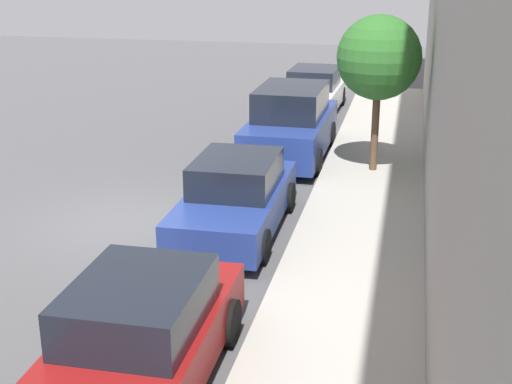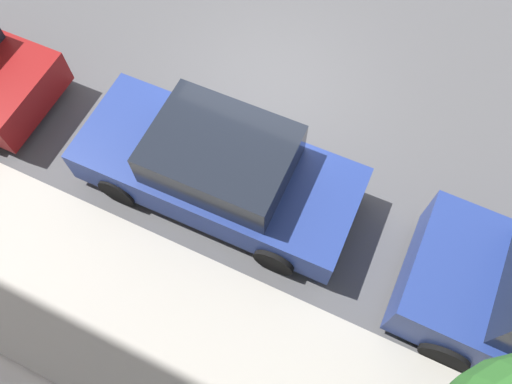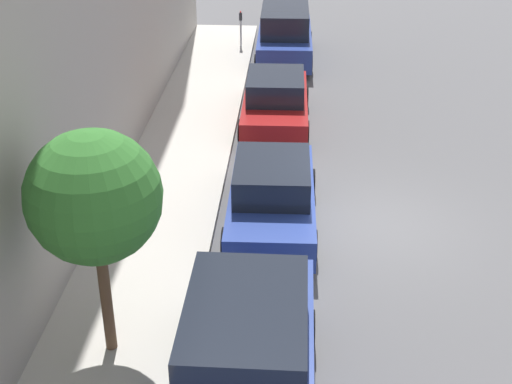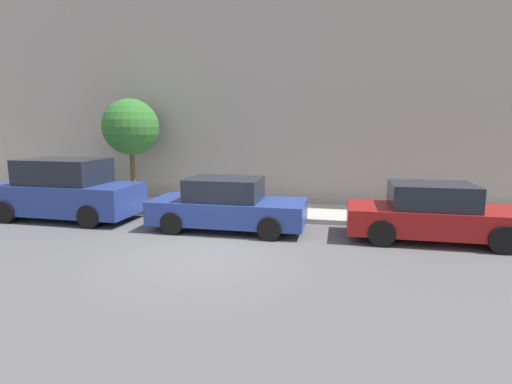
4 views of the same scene
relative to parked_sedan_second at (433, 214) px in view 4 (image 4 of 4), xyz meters
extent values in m
plane|color=#515154|center=(-2.39, 5.57, -0.72)|extent=(60.00, 60.00, 0.00)
cube|color=#B2ADA3|center=(2.38, 5.57, -0.65)|extent=(2.55, 32.00, 0.15)
cube|color=maroon|center=(0.00, -0.03, -0.16)|extent=(1.84, 4.52, 0.68)
cube|color=black|center=(0.00, 0.07, 0.50)|extent=(1.60, 2.12, 0.64)
cylinder|color=black|center=(-0.85, 1.37, -0.38)|extent=(0.22, 0.69, 0.69)
cylinder|color=black|center=(0.85, 1.37, -0.38)|extent=(0.22, 0.69, 0.69)
cylinder|color=black|center=(-0.85, -1.42, -0.38)|extent=(0.22, 0.69, 0.69)
cylinder|color=black|center=(0.85, -1.42, -0.38)|extent=(0.22, 0.69, 0.69)
cube|color=navy|center=(-0.11, 5.64, -0.16)|extent=(1.86, 4.52, 0.68)
cube|color=black|center=(-0.11, 5.74, 0.50)|extent=(1.61, 2.12, 0.64)
cylinder|color=black|center=(-0.96, 7.04, -0.40)|extent=(0.22, 0.65, 0.65)
cylinder|color=black|center=(0.74, 7.04, -0.40)|extent=(0.22, 0.65, 0.65)
cylinder|color=black|center=(-0.96, 4.25, -0.40)|extent=(0.22, 0.65, 0.65)
cylinder|color=black|center=(0.74, 4.25, -0.40)|extent=(0.22, 0.65, 0.65)
cube|color=navy|center=(0.06, 11.24, -0.02)|extent=(2.00, 4.82, 0.96)
cube|color=black|center=(0.06, 11.24, 0.86)|extent=(1.75, 2.61, 0.80)
cylinder|color=black|center=(-0.87, 12.73, -0.37)|extent=(0.22, 0.71, 0.71)
cylinder|color=black|center=(0.99, 12.73, -0.37)|extent=(0.22, 0.71, 0.71)
cylinder|color=black|center=(-0.87, 9.75, -0.37)|extent=(0.22, 0.71, 0.71)
cylinder|color=black|center=(0.99, 9.75, -0.37)|extent=(0.22, 0.71, 0.71)
cylinder|color=brown|center=(2.39, 10.10, 0.56)|extent=(0.19, 0.19, 2.27)
sphere|color=#2D6B28|center=(2.39, 10.10, 2.27)|extent=(2.06, 2.06, 2.06)
camera|label=1|loc=(3.21, -7.51, 4.79)|focal=50.00mm
camera|label=2|loc=(3.06, 7.80, 6.88)|focal=35.00mm
camera|label=3|loc=(-0.54, 19.22, 7.27)|focal=50.00mm
camera|label=4|loc=(-11.13, 2.34, 2.33)|focal=28.00mm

